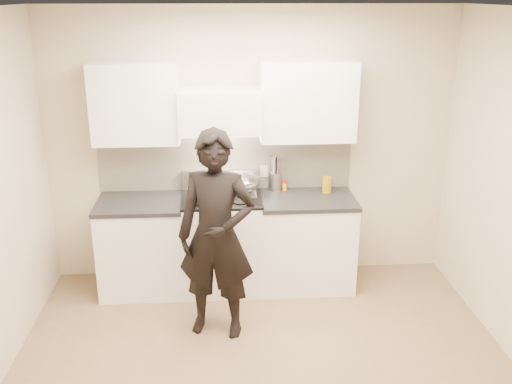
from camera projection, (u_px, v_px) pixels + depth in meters
ground_plane at (264, 371)px, 4.45m from camera, size 4.00×4.00×0.00m
room_shell at (254, 162)px, 4.26m from camera, size 4.04×3.54×2.70m
stove at (223, 242)px, 5.61m from camera, size 0.76×0.65×0.96m
counter_right at (306, 241)px, 5.67m from camera, size 0.92×0.67×0.92m
counter_left at (143, 245)px, 5.57m from camera, size 0.82×0.67×0.92m
wok at (242, 183)px, 5.52m from camera, size 0.35×0.42×0.28m
stock_pot at (201, 194)px, 5.28m from camera, size 0.30×0.27×0.14m
utensil_crock at (274, 180)px, 5.69m from camera, size 0.13×0.13×0.35m
spice_jar at (285, 185)px, 5.70m from camera, size 0.05×0.05×0.10m
oil_glass at (327, 185)px, 5.63m from camera, size 0.09×0.09×0.16m
person at (217, 236)px, 4.71m from camera, size 0.73×0.57×1.79m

